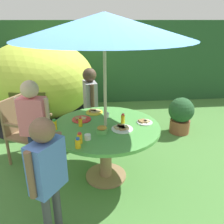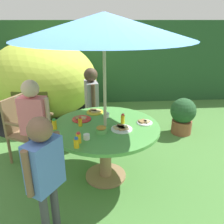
# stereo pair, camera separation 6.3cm
# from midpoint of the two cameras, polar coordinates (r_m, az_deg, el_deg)

# --- Properties ---
(ground_plane) EXTENTS (10.00, 10.00, 0.02)m
(ground_plane) POSITION_cam_midpoint_polar(r_m,az_deg,el_deg) (3.23, -2.03, -15.40)
(ground_plane) COLOR #477A38
(hedge_backdrop) EXTENTS (9.00, 0.70, 1.91)m
(hedge_backdrop) POSITION_cam_midpoint_polar(r_m,az_deg,el_deg) (5.96, -4.46, 12.11)
(hedge_backdrop) COLOR #234C28
(hedge_backdrop) RESTS_ON ground_plane
(garden_table) EXTENTS (1.32, 1.32, 0.74)m
(garden_table) POSITION_cam_midpoint_polar(r_m,az_deg,el_deg) (2.91, -2.19, -5.95)
(garden_table) COLOR #93704C
(garden_table) RESTS_ON ground_plane
(patio_umbrella) EXTENTS (1.91, 1.91, 2.01)m
(patio_umbrella) POSITION_cam_midpoint_polar(r_m,az_deg,el_deg) (2.58, -2.61, 20.12)
(patio_umbrella) COLOR #B7AD8C
(patio_umbrella) RESTS_ON ground_plane
(wooden_chair) EXTENTS (0.64, 0.68, 0.94)m
(wooden_chair) POSITION_cam_midpoint_polar(r_m,az_deg,el_deg) (3.59, -21.02, -2.99)
(wooden_chair) COLOR brown
(wooden_chair) RESTS_ON ground_plane
(dome_tent) EXTENTS (2.38, 2.38, 1.58)m
(dome_tent) POSITION_cam_midpoint_polar(r_m,az_deg,el_deg) (5.00, -17.42, 7.29)
(dome_tent) COLOR #B2C63F
(dome_tent) RESTS_ON ground_plane
(potted_plant) EXTENTS (0.45, 0.45, 0.66)m
(potted_plant) POSITION_cam_midpoint_polar(r_m,az_deg,el_deg) (4.37, 15.94, -0.51)
(potted_plant) COLOR brown
(potted_plant) RESTS_ON ground_plane
(child_in_grey_shirt) EXTENTS (0.23, 0.42, 1.25)m
(child_in_grey_shirt) POSITION_cam_midpoint_polar(r_m,az_deg,el_deg) (3.74, -5.78, 3.77)
(child_in_grey_shirt) COLOR navy
(child_in_grey_shirt) RESTS_ON ground_plane
(child_in_pink_shirt) EXTENTS (0.42, 0.25, 1.27)m
(child_in_pink_shirt) POSITION_cam_midpoint_polar(r_m,az_deg,el_deg) (3.08, -19.11, -1.04)
(child_in_pink_shirt) COLOR navy
(child_in_pink_shirt) RESTS_ON ground_plane
(child_in_blue_shirt) EXTENTS (0.32, 0.36, 1.22)m
(child_in_blue_shirt) POSITION_cam_midpoint_polar(r_m,az_deg,el_deg) (2.12, -16.36, -12.48)
(child_in_blue_shirt) COLOR #3F3F47
(child_in_blue_shirt) RESTS_ON ground_plane
(snack_bowl) EXTENTS (0.13, 0.13, 0.08)m
(snack_bowl) POSITION_cam_midpoint_polar(r_m,az_deg,el_deg) (2.66, -3.12, -4.33)
(snack_bowl) COLOR #66B259
(snack_bowl) RESTS_ON garden_table
(plate_center_front) EXTENTS (0.24, 0.24, 0.03)m
(plate_center_front) POSITION_cam_midpoint_polar(r_m,az_deg,el_deg) (3.03, -8.06, -1.74)
(plate_center_front) COLOR red
(plate_center_front) RESTS_ON garden_table
(plate_near_right) EXTENTS (0.19, 0.19, 0.03)m
(plate_near_right) POSITION_cam_midpoint_polar(r_m,az_deg,el_deg) (2.94, 7.26, -2.40)
(plate_near_right) COLOR white
(plate_near_right) RESTS_ON garden_table
(plate_back_edge) EXTENTS (0.23, 0.23, 0.03)m
(plate_back_edge) POSITION_cam_midpoint_polar(r_m,az_deg,el_deg) (3.24, -4.86, 0.06)
(plate_back_edge) COLOR yellow
(plate_back_edge) RESTS_ON garden_table
(plate_far_right) EXTENTS (0.25, 0.25, 0.03)m
(plate_far_right) POSITION_cam_midpoint_polar(r_m,az_deg,el_deg) (2.75, 1.76, -3.96)
(plate_far_right) COLOR white
(plate_far_right) RESTS_ON garden_table
(juice_bottle_near_left) EXTENTS (0.05, 0.05, 0.12)m
(juice_bottle_near_left) POSITION_cam_midpoint_polar(r_m,az_deg,el_deg) (2.46, -8.55, -6.30)
(juice_bottle_near_left) COLOR yellow
(juice_bottle_near_left) RESTS_ON garden_table
(juice_bottle_far_left) EXTENTS (0.06, 0.06, 0.11)m
(juice_bottle_far_left) POSITION_cam_midpoint_polar(r_m,az_deg,el_deg) (2.38, -9.03, -7.50)
(juice_bottle_far_left) COLOR yellow
(juice_bottle_far_left) RESTS_ON garden_table
(juice_bottle_center_back) EXTENTS (0.05, 0.05, 0.13)m
(juice_bottle_center_back) POSITION_cam_midpoint_polar(r_m,az_deg,el_deg) (2.89, 2.03, -1.65)
(juice_bottle_center_back) COLOR yellow
(juice_bottle_center_back) RESTS_ON garden_table
(juice_bottle_mid_left) EXTENTS (0.05, 0.05, 0.12)m
(juice_bottle_mid_left) POSITION_cam_midpoint_polar(r_m,az_deg,el_deg) (2.83, -8.30, -2.44)
(juice_bottle_mid_left) COLOR yellow
(juice_bottle_mid_left) RESTS_ON garden_table
(juice_bottle_mid_right) EXTENTS (0.06, 0.06, 0.13)m
(juice_bottle_mid_right) POSITION_cam_midpoint_polar(r_m,az_deg,el_deg) (2.81, -14.38, -3.02)
(juice_bottle_mid_right) COLOR yellow
(juice_bottle_mid_right) RESTS_ON garden_table
(cup_near) EXTENTS (0.07, 0.07, 0.06)m
(cup_near) POSITION_cam_midpoint_polar(r_m,az_deg,el_deg) (2.53, -6.63, -6.04)
(cup_near) COLOR white
(cup_near) RESTS_ON garden_table
(cup_far) EXTENTS (0.07, 0.07, 0.06)m
(cup_far) POSITION_cam_midpoint_polar(r_m,az_deg,el_deg) (3.07, -1.92, -0.78)
(cup_far) COLOR white
(cup_far) RESTS_ON garden_table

